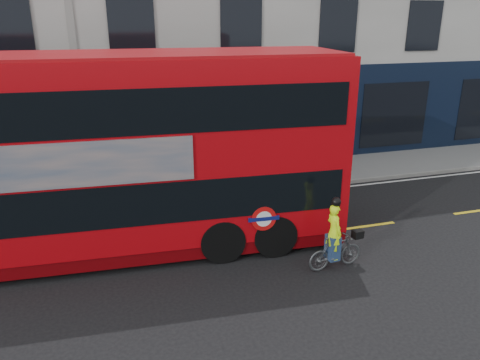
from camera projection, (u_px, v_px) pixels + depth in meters
name	position (u px, v px, depth m)	size (l,w,h in m)	color
ground	(86.00, 297.00, 10.43)	(120.00, 120.00, 0.00)	black
pavement	(88.00, 194.00, 16.28)	(60.00, 3.00, 0.12)	slate
kerb	(88.00, 210.00, 14.92)	(60.00, 0.12, 0.13)	gray
road_edge_line	(88.00, 215.00, 14.67)	(58.00, 0.10, 0.01)	silver
lane_dashes	(87.00, 265.00, 11.78)	(58.00, 0.12, 0.01)	gold
bus	(96.00, 156.00, 11.67)	(12.81, 3.65, 5.11)	#B1070D
cyclist	(335.00, 245.00, 11.43)	(1.50, 0.56, 1.90)	#4C5051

